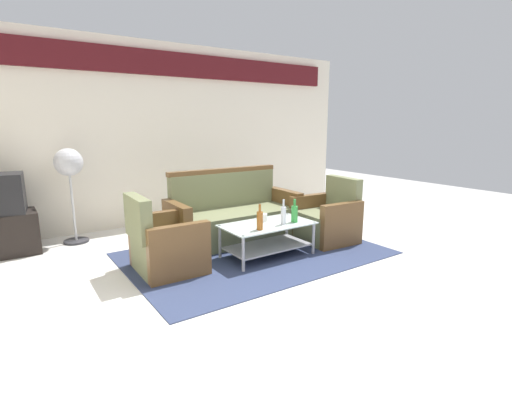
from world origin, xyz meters
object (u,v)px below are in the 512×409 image
tv_stand (1,235)px  pedestal_fan (69,168)px  bottle_brown (260,220)px  bottle_green (294,213)px  coffee_table (267,235)px  cup (264,218)px  bottle_clear (283,215)px  armchair_left (165,246)px  armchair_right (327,220)px  couch (234,218)px

tv_stand → pedestal_fan: bearing=3.4°
bottle_brown → bottle_green: bearing=4.0°
coffee_table → cup: 0.22m
bottle_clear → bottle_green: (0.17, 0.01, -0.01)m
armchair_left → bottle_clear: 1.40m
bottle_clear → cup: 0.27m
armchair_right → couch: bearing=59.0°
armchair_right → bottle_green: armchair_right is taller
bottle_clear → cup: bottle_clear is taller
cup → coffee_table: bearing=-101.9°
armchair_right → bottle_clear: size_ratio=2.82×
coffee_table → bottle_brown: (-0.22, -0.16, 0.25)m
bottle_brown → bottle_clear: size_ratio=0.98×
couch → tv_stand: bearing=-21.5°
bottle_clear → tv_stand: bottle_clear is taller
armchair_right → bottle_green: bearing=107.8°
couch → armchair_left: 1.30m
armchair_left → bottle_green: armchair_left is taller
bottle_green → cup: size_ratio=2.85×
bottle_brown → tv_stand: size_ratio=0.37×
coffee_table → bottle_brown: size_ratio=3.72×
tv_stand → cup: bearing=-33.5°
bottle_brown → tv_stand: (-2.42, 2.03, -0.26)m
coffee_table → pedestal_fan: (-1.81, 1.92, 0.74)m
cup → armchair_left: bearing=172.8°
tv_stand → bottle_clear: bearing=-35.7°
couch → bottle_brown: size_ratio=6.12×
armchair_right → bottle_green: 0.79m
armchair_right → cup: size_ratio=8.50×
armchair_left → bottle_clear: size_ratio=2.82×
couch → bottle_green: 0.98m
couch → bottle_clear: size_ratio=6.00×
couch → armchair_left: bearing=24.8°
tv_stand → pedestal_fan: size_ratio=0.63×
armchair_left → armchair_right: size_ratio=1.00×
armchair_left → cup: armchair_left is taller
armchair_right → bottle_brown: bearing=103.7°
bottle_brown → cup: bearing=46.9°
armchair_right → bottle_brown: (-1.27, -0.22, 0.23)m
bottle_brown → tv_stand: 3.17m
couch → cup: (0.02, -0.69, 0.14)m
couch → bottle_brown: 1.00m
bottle_brown → cup: 0.37m
bottle_green → cup: 0.37m
tv_stand → pedestal_fan: (0.83, 0.05, 0.75)m
armchair_right → bottle_clear: armchair_right is taller
tv_stand → bottle_green: bearing=-34.0°
armchair_left → bottle_green: bearing=77.1°
coffee_table → bottle_brown: bottle_brown is taller
coffee_table → couch: bearing=89.7°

